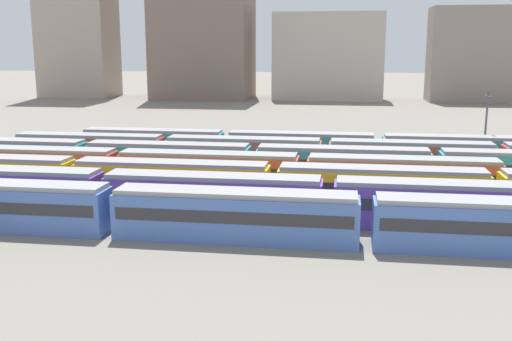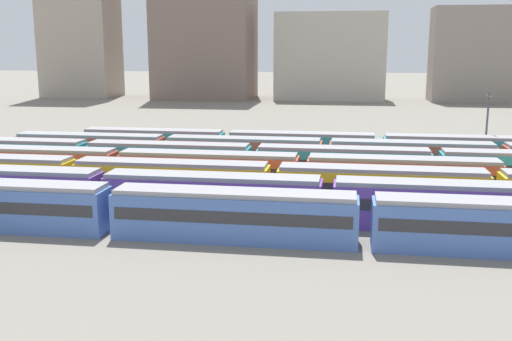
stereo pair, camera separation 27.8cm
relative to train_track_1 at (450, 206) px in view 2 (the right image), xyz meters
The scene contains 11 objects.
ground_plane 36.90m from the train_track_1, 163.61° to the left, with size 600.00×600.00×0.00m, color slate.
train_track_1 is the anchor object (origin of this frame).
train_track_2 6.83m from the train_track_1, 49.63° to the left, with size 112.50×3.06×3.75m.
train_track_3 24.05m from the train_track_1, 154.38° to the left, with size 55.80×3.06×3.75m.
train_track_4 23.77m from the train_track_1, 138.98° to the left, with size 74.70×3.06×3.75m.
train_track_5 23.28m from the train_track_1, 116.71° to the left, with size 74.70×3.06×3.75m.
catenary_pole_1 30.52m from the train_track_1, 73.40° to the left, with size 0.24×3.20×8.78m.
distant_building_0 148.79m from the train_track_1, 125.54° to the left, with size 20.13×14.38×53.30m, color #A89989.
distant_building_1 130.41m from the train_track_1, 111.99° to the left, with size 26.32×21.37×45.29m, color #7A665B.
distant_building_2 120.54m from the train_track_1, 96.45° to the left, with size 29.49×12.45×23.30m, color #B2A899.
distant_building_3 122.23m from the train_track_1, 78.60° to the left, with size 22.13×12.55×24.50m, color gray.
Camera 2 is at (27.38, -41.26, 13.86)m, focal length 41.81 mm.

